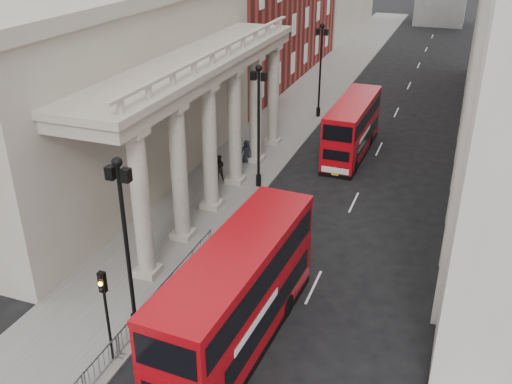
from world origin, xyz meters
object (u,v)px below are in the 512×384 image
(lamp_post_north, at_px, (321,64))
(bus_far, at_px, (352,127))
(lamp_post_south, at_px, (126,236))
(pedestrian_b, at_px, (219,168))
(pedestrian_a, at_px, (179,212))
(lamp_post_mid, at_px, (259,119))
(bus_near, at_px, (238,295))
(traffic_light, at_px, (105,300))
(pedestrian_c, at_px, (247,151))

(lamp_post_north, height_order, bus_far, lamp_post_north)
(lamp_post_south, bearing_deg, lamp_post_north, 90.00)
(lamp_post_south, height_order, lamp_post_north, same)
(bus_far, relative_size, pedestrian_b, 5.36)
(lamp_post_south, xyz_separation_m, lamp_post_north, (0.00, 32.00, 0.00))
(lamp_post_south, distance_m, pedestrian_a, 10.51)
(lamp_post_mid, distance_m, bus_far, 9.77)
(lamp_post_north, bearing_deg, lamp_post_mid, -90.00)
(lamp_post_south, relative_size, bus_far, 0.84)
(bus_near, xyz_separation_m, bus_far, (0.05, 23.29, -0.31))
(pedestrian_a, height_order, pedestrian_b, pedestrian_b)
(bus_far, bearing_deg, lamp_post_north, 121.73)
(traffic_light, xyz_separation_m, bus_far, (4.55, 26.19, -0.87))
(traffic_light, distance_m, pedestrian_b, 18.33)
(lamp_post_south, distance_m, pedestrian_b, 16.66)
(bus_far, bearing_deg, pedestrian_a, -115.19)
(lamp_post_south, distance_m, bus_near, 5.25)
(pedestrian_c, bearing_deg, bus_near, -71.25)
(lamp_post_mid, xyz_separation_m, pedestrian_b, (-2.93, -0.06, -3.86))
(bus_near, height_order, pedestrian_b, bus_near)
(lamp_post_mid, height_order, pedestrian_c, lamp_post_mid)
(pedestrian_b, bearing_deg, pedestrian_c, -121.82)
(lamp_post_mid, distance_m, bus_near, 15.98)
(bus_far, bearing_deg, pedestrian_b, -131.66)
(lamp_post_mid, relative_size, bus_near, 0.73)
(pedestrian_b, bearing_deg, traffic_light, 78.38)
(lamp_post_mid, relative_size, bus_far, 0.84)
(pedestrian_a, xyz_separation_m, pedestrian_b, (-0.29, 6.60, 0.17))
(bus_far, xyz_separation_m, pedestrian_b, (-7.58, -8.23, -1.19))
(traffic_light, relative_size, bus_far, 0.43)
(bus_near, relative_size, pedestrian_c, 6.60)
(lamp_post_mid, distance_m, pedestrian_b, 4.85)
(bus_near, height_order, pedestrian_c, bus_near)
(traffic_light, height_order, pedestrian_c, traffic_light)
(bus_near, distance_m, pedestrian_b, 16.91)
(pedestrian_a, bearing_deg, lamp_post_mid, 34.96)
(pedestrian_c, bearing_deg, lamp_post_south, -84.84)
(lamp_post_south, height_order, pedestrian_c, lamp_post_south)
(lamp_post_mid, height_order, traffic_light, lamp_post_mid)
(lamp_post_mid, relative_size, pedestrian_c, 4.82)
(bus_far, bearing_deg, traffic_light, -98.85)
(traffic_light, relative_size, pedestrian_a, 2.82)
(pedestrian_a, bearing_deg, bus_near, -82.79)
(pedestrian_b, bearing_deg, lamp_post_south, 79.22)
(lamp_post_mid, distance_m, pedestrian_c, 5.76)
(traffic_light, xyz_separation_m, bus_near, (4.51, 2.90, -0.57))
(lamp_post_south, xyz_separation_m, pedestrian_c, (-2.25, 19.56, -3.93))
(pedestrian_c, bearing_deg, lamp_post_mid, -59.12)
(lamp_post_south, xyz_separation_m, pedestrian_b, (-2.93, 15.94, -3.86))
(pedestrian_a, bearing_deg, lamp_post_south, -107.57)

